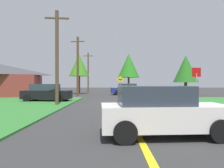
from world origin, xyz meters
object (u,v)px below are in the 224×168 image
Objects in this scene: pine_tree_center at (80,65)px; direction_sign at (121,84)px; barn at (2,81)px; utility_pole_near at (58,56)px; oak_tree_left at (187,69)px; utility_pole_mid at (79,66)px; utility_pole_far at (89,72)px; parked_car_near_building at (47,93)px; oak_tree_right at (130,66)px; car_behind_on_main_road at (163,112)px; car_approaching_junction at (128,89)px; stop_sign at (198,79)px.

direction_sign is at bearing -48.59° from pine_tree_center.
utility_pole_near is at bearing -47.25° from barn.
utility_pole_mid is at bearing -171.38° from oak_tree_left.
utility_pole_far is at bearing 146.94° from oak_tree_left.
oak_tree_right is (9.08, 20.17, 4.09)m from parked_car_near_building.
car_behind_on_main_road is 0.91× the size of car_approaching_junction.
oak_tree_left reaches higher than barn.
car_behind_on_main_road is at bearing -58.57° from utility_pole_near.
barn is (-9.61, 10.39, -1.74)m from utility_pole_near.
car_behind_on_main_road is 0.58× the size of oak_tree_right.
utility_pole_near is 11.96m from direction_sign.
barn is (-16.85, -13.18, -2.89)m from oak_tree_right.
utility_pole_far is at bearing 55.30° from barn.
car_approaching_junction is 9.69m from oak_tree_right.
pine_tree_center is (-6.77, 27.02, 3.68)m from car_behind_on_main_road.
oak_tree_right is at bearing 83.88° from car_behind_on_main_road.
utility_pole_far reaches higher than utility_pole_near.
barn is (-14.81, -0.16, 0.40)m from direction_sign.
direction_sign is at bearing 68.27° from car_approaching_junction.
utility_pole_mid is 3.00× the size of direction_sign.
pine_tree_center is at bearing 131.41° from direction_sign.
parked_car_near_building is 14.67m from pine_tree_center.
direction_sign is at bearing -98.91° from oak_tree_right.
car_approaching_junction is at bearing -96.30° from oak_tree_right.
stop_sign is 11.93m from direction_sign.
oak_tree_right is at bearing 81.09° from direction_sign.
oak_tree_left is at bearing 8.62° from utility_pole_mid.
parked_car_near_building and car_behind_on_main_road have the same top height.
oak_tree_right is at bearing 70.50° from parked_car_near_building.
utility_pole_far is 1.03× the size of oak_tree_right.
pine_tree_center is at bearing -96.62° from utility_pole_far.
utility_pole_near is at bearing 117.87° from car_behind_on_main_road.
oak_tree_right reaches higher than parked_car_near_building.
oak_tree_right is at bearing -103.94° from car_approaching_junction.
oak_tree_right is (7.56, 11.64, 0.91)m from utility_pole_mid.
utility_pole_far is 1.17× the size of pine_tree_center.
parked_car_near_building is 0.63× the size of oak_tree_right.
utility_pole_far reaches higher than stop_sign.
pine_tree_center is at bearing -61.89° from stop_sign.
utility_pole_far reaches higher than car_approaching_junction.
barn is at bearing -124.70° from utility_pole_far.
oak_tree_left is 24.56m from barn.
utility_pole_near is at bearing -107.08° from oak_tree_right.
utility_pole_mid is at bearing -123.01° from oak_tree_right.
car_approaching_junction is 0.62× the size of utility_pole_far.
utility_pole_near is 0.98× the size of utility_pole_far.
stop_sign reaches higher than car_behind_on_main_road.
direction_sign is 14.81m from barn.
barn is at bearing -32.51° from stop_sign.
direction_sign is at bearing 63.77° from utility_pole_near.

